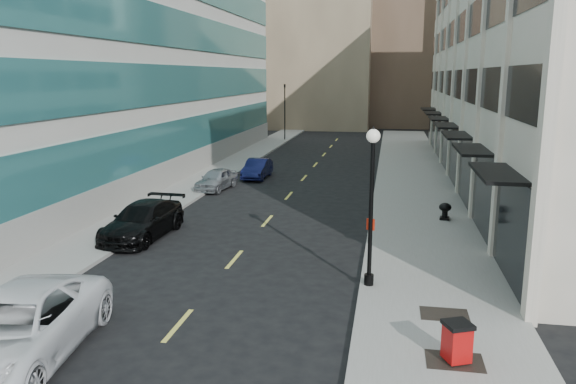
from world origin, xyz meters
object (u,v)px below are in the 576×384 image
(traffic_signal, at_px, (285,88))
(trash_bin, at_px, (457,340))
(lamppost, at_px, (372,193))
(urn_planter, at_px, (445,210))
(car_white_van, at_px, (15,329))
(car_blue_sedan, at_px, (257,169))
(sign_post, at_px, (370,239))
(car_black_pickup, at_px, (143,221))
(car_silver_sedan, at_px, (216,179))

(traffic_signal, distance_m, trash_bin, 49.05)
(lamppost, height_order, urn_planter, lamppost)
(car_white_van, relative_size, car_blue_sedan, 1.57)
(car_blue_sedan, xyz_separation_m, sign_post, (8.50, -19.45, 1.05))
(car_black_pickup, distance_m, trash_bin, 15.47)
(lamppost, bearing_deg, car_blue_sedan, 113.54)
(car_white_van, bearing_deg, sign_post, 30.83)
(traffic_signal, distance_m, urn_planter, 36.01)
(car_white_van, bearing_deg, trash_bin, 1.98)
(car_silver_sedan, relative_size, car_blue_sedan, 0.97)
(traffic_signal, relative_size, car_black_pickup, 1.31)
(trash_bin, bearing_deg, urn_planter, 62.04)
(traffic_signal, height_order, car_black_pickup, traffic_signal)
(traffic_signal, distance_m, car_blue_sedan, 23.33)
(car_black_pickup, distance_m, car_blue_sedan, 15.21)
(urn_planter, bearing_deg, traffic_signal, 113.30)
(sign_post, relative_size, urn_planter, 2.95)
(lamppost, height_order, sign_post, lamppost)
(car_black_pickup, bearing_deg, sign_post, -20.34)
(lamppost, bearing_deg, urn_planter, 70.71)
(car_blue_sedan, bearing_deg, urn_planter, -40.36)
(trash_bin, xyz_separation_m, lamppost, (-2.33, 4.83, 2.60))
(sign_post, bearing_deg, lamppost, -70.01)
(lamppost, distance_m, urn_planter, 10.33)
(car_white_van, distance_m, lamppost, 11.00)
(lamppost, xyz_separation_m, urn_planter, (3.30, 9.43, -2.65))
(trash_bin, xyz_separation_m, sign_post, (-2.33, 4.89, 1.02))
(car_black_pickup, distance_m, urn_planter, 14.32)
(traffic_signal, distance_m, lamppost, 43.60)
(car_white_van, xyz_separation_m, lamppost, (8.50, 6.54, 2.42))
(car_silver_sedan, distance_m, urn_planter, 14.58)
(car_silver_sedan, distance_m, trash_bin, 23.54)
(lamppost, bearing_deg, car_black_pickup, 156.54)
(car_white_van, bearing_deg, traffic_signal, 85.67)
(car_blue_sedan, height_order, urn_planter, car_blue_sedan)
(car_white_van, xyz_separation_m, car_blue_sedan, (0.00, 26.05, -0.22))
(car_black_pickup, height_order, car_silver_sedan, car_black_pickup)
(car_white_van, xyz_separation_m, trash_bin, (10.83, 1.72, -0.18))
(car_blue_sedan, bearing_deg, car_silver_sedan, -110.08)
(car_silver_sedan, height_order, sign_post, sign_post)
(urn_planter, bearing_deg, car_black_pickup, -159.37)
(car_white_van, distance_m, sign_post, 10.80)
(car_white_van, height_order, sign_post, sign_post)
(car_black_pickup, xyz_separation_m, lamppost, (10.10, -4.38, 2.53))
(sign_post, bearing_deg, car_blue_sedan, 133.60)
(traffic_signal, distance_m, car_silver_sedan, 27.48)
(car_white_van, relative_size, trash_bin, 6.21)
(traffic_signal, bearing_deg, urn_planter, -66.70)
(car_blue_sedan, height_order, sign_post, sign_post)
(car_white_van, xyz_separation_m, car_silver_sedan, (-1.60, 21.71, -0.22))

